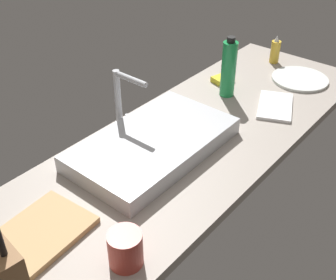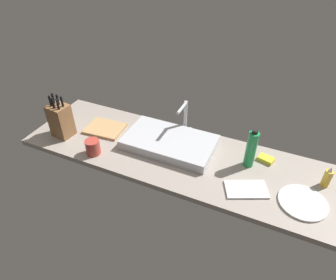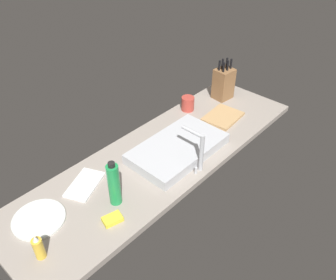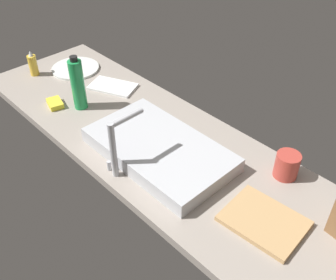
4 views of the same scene
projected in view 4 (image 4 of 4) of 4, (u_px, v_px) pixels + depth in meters
countertop_slab at (158, 145)px, 161.73cm from camera, size 196.44×59.23×3.50cm
sink_basin at (159, 149)px, 151.87cm from camera, size 56.98×32.87×6.04cm
faucet at (117, 143)px, 137.46cm from camera, size 5.50×15.00×23.37cm
cutting_board at (264, 221)px, 127.07cm from camera, size 26.65×21.48×1.80cm
soap_bottle at (33, 64)px, 200.17cm from camera, size 4.42×4.42×13.36cm
water_bottle at (78, 84)px, 172.89cm from camera, size 6.03×6.03×25.34cm
dinner_plate at (75, 68)px, 207.70cm from camera, size 24.67×24.67×1.20cm
dish_towel at (113, 87)px, 193.20cm from camera, size 25.66×21.05×1.20cm
coffee_mug at (287, 165)px, 142.07cm from camera, size 8.81×8.81×9.68cm
dish_sponge at (55, 103)px, 180.39cm from camera, size 10.26×8.15×2.40cm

